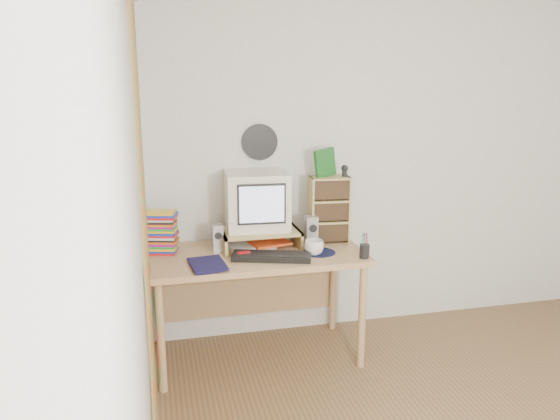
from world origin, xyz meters
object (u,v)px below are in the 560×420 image
keyboard (272,256)px  mug (314,247)px  diary (191,264)px  crt_monitor (257,201)px  desk (255,268)px  cd_rack (329,210)px  dvd_stack (162,233)px

keyboard → mug: mug is taller
keyboard → diary: bearing=-156.3°
crt_monitor → keyboard: crt_monitor is taller
desk → crt_monitor: (0.04, 0.09, 0.45)m
keyboard → diary: diary is taller
diary → desk: bearing=26.1°
desk → cd_rack: 0.65m
diary → dvd_stack: bearing=108.3°
desk → keyboard: keyboard is taller
diary → mug: bearing=-0.4°
crt_monitor → mug: (0.31, -0.29, -0.26)m
desk → keyboard: size_ratio=2.82×
desk → dvd_stack: bearing=173.3°
dvd_stack → diary: dvd_stack is taller
crt_monitor → keyboard: size_ratio=0.81×
cd_rack → crt_monitor: bearing=-177.8°
cd_rack → mug: cd_rack is taller
keyboard → cd_rack: (0.47, 0.28, 0.21)m
desk → mug: (0.35, -0.20, 0.18)m
mug → diary: 0.80m
desk → crt_monitor: crt_monitor is taller
dvd_stack → cd_rack: bearing=14.4°
mug → dvd_stack: bearing=164.2°
desk → cd_rack: size_ratio=3.06×
keyboard → dvd_stack: bearing=174.0°
keyboard → diary: 0.51m
keyboard → cd_rack: size_ratio=1.09×
crt_monitor → mug: size_ratio=3.21×
desk → diary: bearing=-148.1°
desk → keyboard: 0.27m
keyboard → diary: (-0.51, -0.06, 0.01)m
mug → diary: mug is taller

